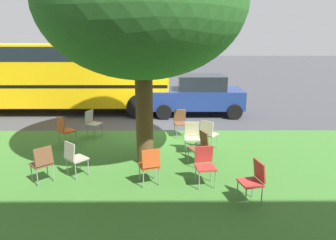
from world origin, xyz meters
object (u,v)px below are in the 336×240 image
chair_8 (42,162)px  chair_6 (205,163)px  chair_9 (181,121)px  chair_0 (150,164)px  chair_7 (64,129)px  school_bus (47,71)px  chair_2 (74,156)px  chair_1 (92,121)px  chair_10 (200,145)px  chair_4 (192,135)px  chair_5 (208,132)px  street_tree (142,2)px  chair_3 (254,179)px  parked_car (199,95)px

chair_8 → chair_6: bearing=178.6°
chair_6 → chair_9: size_ratio=1.00×
chair_0 → chair_7: same height
chair_0 → school_bus: school_bus is taller
chair_2 → chair_1: bearing=-84.6°
chair_10 → chair_7: bearing=-20.2°
chair_9 → school_bus: bearing=-32.2°
chair_4 → chair_5: size_ratio=1.00×
chair_4 → chair_6: (-0.13, 1.96, 0.00)m
street_tree → chair_5: size_ratio=6.58×
street_tree → chair_7: (2.51, -1.27, -3.46)m
chair_3 → chair_8: size_ratio=1.00×
chair_3 → chair_4: 2.92m
chair_6 → parked_car: size_ratio=0.24×
street_tree → parked_car: 6.28m
chair_9 → chair_2: bearing=49.6°
chair_1 → chair_2: (-0.28, 3.01, 0.00)m
chair_0 → school_bus: 8.55m
chair_2 → chair_8: size_ratio=1.00×
chair_6 → chair_7: 4.68m
chair_4 → street_tree: bearing=27.8°
street_tree → chair_4: street_tree is taller
chair_6 → school_bus: size_ratio=0.08×
street_tree → chair_4: (-1.28, -0.68, -3.46)m
chair_10 → chair_9: bearing=-80.4°
chair_4 → chair_1: bearing=-24.4°
chair_3 → chair_10: same height
chair_9 → parked_car: size_ratio=0.24×
chair_7 → chair_0: bearing=136.2°
chair_6 → chair_9: same height
chair_1 → chair_3: size_ratio=1.00×
chair_9 → parked_car: bearing=-106.8°
chair_2 → chair_9: same height
chair_0 → chair_5: size_ratio=1.00×
chair_4 → chair_7: same height
chair_2 → chair_8: same height
chair_8 → school_bus: bearing=-71.3°
chair_8 → chair_10: (-3.64, -1.03, 0.00)m
chair_6 → chair_8: 3.62m
chair_4 → chair_9: same height
parked_car → chair_8: bearing=56.8°
chair_0 → chair_4: bearing=-118.6°
chair_1 → chair_2: bearing=95.4°
chair_7 → parked_car: bearing=-139.1°
chair_1 → chair_0: bearing=121.1°
chair_3 → chair_5: (0.50, -2.99, 0.00)m
chair_1 → chair_6: bearing=134.0°
chair_6 → school_bus: bearing=-49.5°
chair_5 → street_tree: bearing=27.5°
street_tree → chair_0: bearing=98.4°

